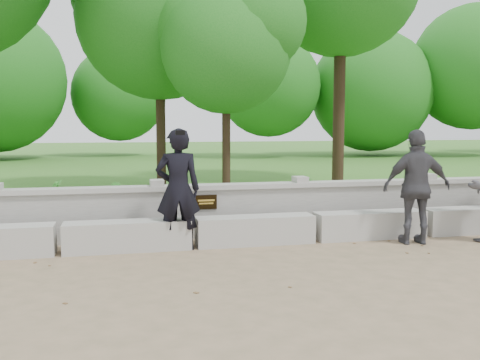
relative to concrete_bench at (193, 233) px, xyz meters
name	(u,v)px	position (x,y,z in m)	size (l,w,h in m)	color
ground	(215,281)	(0.00, -1.90, -0.22)	(80.00, 80.00, 0.00)	#997D5D
lawn	(148,172)	(0.00, 12.10, -0.10)	(40.00, 22.00, 0.25)	#2D6624
concrete_bench	(193,233)	(0.00, 0.00, 0.00)	(11.90, 0.45, 0.45)	#B7B5AD
parapet_wall	(187,211)	(0.00, 0.70, 0.24)	(12.50, 0.35, 0.90)	#ACAAA3
man_main	(178,189)	(-0.24, -0.10, 0.70)	(0.70, 0.63, 1.85)	black
visitor_right	(417,187)	(3.52, -0.56, 0.69)	(1.13, 0.62, 1.83)	#403F44
tree_center	(159,4)	(-0.03, 5.55, 4.65)	(4.10, 4.10, 6.68)	#382619
tree_near_right	(226,39)	(1.26, 3.60, 3.57)	(2.89, 2.89, 5.00)	#382619
shrub_b	(114,197)	(-1.21, 2.13, 0.31)	(0.32, 0.25, 0.57)	#38892E
shrub_c	(318,195)	(2.62, 1.40, 0.34)	(0.56, 0.49, 0.62)	#38892E
shrub_d	(57,192)	(-2.38, 3.51, 0.28)	(0.29, 0.26, 0.51)	#38892E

